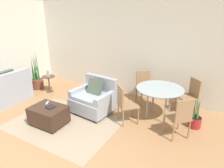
{
  "coord_description": "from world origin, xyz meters",
  "views": [
    {
      "loc": [
        2.58,
        -1.96,
        2.51
      ],
      "look_at": [
        0.34,
        2.06,
        0.75
      ],
      "focal_mm": 32.0,
      "sensor_mm": 36.0,
      "label": 1
    }
  ],
  "objects_px": {
    "dining_chair_far_left": "(144,85)",
    "dining_chair_near_right": "(180,115)",
    "picture_frame": "(48,73)",
    "ottoman": "(49,115)",
    "potted_plant": "(37,81)",
    "dining_chair_far_right": "(191,94)",
    "side_table": "(49,81)",
    "potted_plant_small": "(195,119)",
    "tv_remote_primary": "(47,103)",
    "dining_table": "(160,92)",
    "dining_chair_near_left": "(125,102)",
    "armchair": "(94,99)",
    "book_stack": "(50,107)"
  },
  "relations": [
    {
      "from": "tv_remote_primary",
      "to": "book_stack",
      "type": "bearing_deg",
      "value": -28.26
    },
    {
      "from": "ottoman",
      "to": "picture_frame",
      "type": "distance_m",
      "value": 2.02
    },
    {
      "from": "ottoman",
      "to": "dining_table",
      "type": "xyz_separation_m",
      "value": [
        2.09,
        1.52,
        0.44
      ]
    },
    {
      "from": "armchair",
      "to": "dining_chair_near_right",
      "type": "height_order",
      "value": "dining_chair_near_right"
    },
    {
      "from": "dining_table",
      "to": "dining_chair_near_right",
      "type": "bearing_deg",
      "value": -45.0
    },
    {
      "from": "book_stack",
      "to": "tv_remote_primary",
      "type": "height_order",
      "value": "book_stack"
    },
    {
      "from": "dining_chair_near_right",
      "to": "potted_plant",
      "type": "bearing_deg",
      "value": 173.85
    },
    {
      "from": "armchair",
      "to": "book_stack",
      "type": "distance_m",
      "value": 1.11
    },
    {
      "from": "picture_frame",
      "to": "dining_chair_far_left",
      "type": "height_order",
      "value": "dining_chair_far_left"
    },
    {
      "from": "armchair",
      "to": "side_table",
      "type": "xyz_separation_m",
      "value": [
        -1.97,
        0.39,
        0.02
      ]
    },
    {
      "from": "ottoman",
      "to": "potted_plant_small",
      "type": "distance_m",
      "value": 3.3
    },
    {
      "from": "ottoman",
      "to": "dining_table",
      "type": "relative_size",
      "value": 0.7
    },
    {
      "from": "dining_chair_far_right",
      "to": "potted_plant_small",
      "type": "bearing_deg",
      "value": -69.55
    },
    {
      "from": "dining_chair_far_right",
      "to": "side_table",
      "type": "bearing_deg",
      "value": -169.83
    },
    {
      "from": "dining_chair_near_left",
      "to": "dining_chair_far_left",
      "type": "relative_size",
      "value": 1.0
    },
    {
      "from": "potted_plant",
      "to": "potted_plant_small",
      "type": "xyz_separation_m",
      "value": [
        4.91,
        0.08,
        -0.08
      ]
    },
    {
      "from": "tv_remote_primary",
      "to": "potted_plant",
      "type": "height_order",
      "value": "potted_plant"
    },
    {
      "from": "armchair",
      "to": "picture_frame",
      "type": "distance_m",
      "value": 2.02
    },
    {
      "from": "armchair",
      "to": "side_table",
      "type": "height_order",
      "value": "armchair"
    },
    {
      "from": "tv_remote_primary",
      "to": "ottoman",
      "type": "bearing_deg",
      "value": -41.23
    },
    {
      "from": "tv_remote_primary",
      "to": "dining_table",
      "type": "height_order",
      "value": "dining_table"
    },
    {
      "from": "tv_remote_primary",
      "to": "side_table",
      "type": "relative_size",
      "value": 0.31
    },
    {
      "from": "ottoman",
      "to": "dining_chair_near_left",
      "type": "bearing_deg",
      "value": 31.7
    },
    {
      "from": "dining_chair_near_left",
      "to": "dining_chair_far_right",
      "type": "xyz_separation_m",
      "value": [
        1.23,
        1.23,
        0.0
      ]
    },
    {
      "from": "ottoman",
      "to": "dining_chair_far_right",
      "type": "bearing_deg",
      "value": 38.35
    },
    {
      "from": "armchair",
      "to": "tv_remote_primary",
      "type": "distance_m",
      "value": 1.13
    },
    {
      "from": "armchair",
      "to": "potted_plant",
      "type": "xyz_separation_m",
      "value": [
        -2.53,
        0.4,
        -0.07
      ]
    },
    {
      "from": "dining_chair_near_left",
      "to": "potted_plant",
      "type": "bearing_deg",
      "value": 171.69
    },
    {
      "from": "side_table",
      "to": "dining_chair_far_right",
      "type": "relative_size",
      "value": 0.57
    },
    {
      "from": "book_stack",
      "to": "potted_plant_small",
      "type": "xyz_separation_m",
      "value": [
        2.88,
        1.47,
        -0.25
      ]
    },
    {
      "from": "dining_table",
      "to": "dining_chair_far_right",
      "type": "bearing_deg",
      "value": 45.0
    },
    {
      "from": "dining_chair_near_right",
      "to": "picture_frame",
      "type": "bearing_deg",
      "value": 173.23
    },
    {
      "from": "dining_chair_near_right",
      "to": "ottoman",
      "type": "bearing_deg",
      "value": -161.37
    },
    {
      "from": "book_stack",
      "to": "side_table",
      "type": "relative_size",
      "value": 0.38
    },
    {
      "from": "dining_table",
      "to": "armchair",
      "type": "bearing_deg",
      "value": -161.43
    },
    {
      "from": "ottoman",
      "to": "book_stack",
      "type": "xyz_separation_m",
      "value": [
        0.06,
        0.03,
        0.2
      ]
    },
    {
      "from": "potted_plant",
      "to": "picture_frame",
      "type": "relative_size",
      "value": 6.6
    },
    {
      "from": "potted_plant",
      "to": "picture_frame",
      "type": "xyz_separation_m",
      "value": [
        0.56,
        -0.02,
        0.34
      ]
    },
    {
      "from": "tv_remote_primary",
      "to": "picture_frame",
      "type": "bearing_deg",
      "value": 134.77
    },
    {
      "from": "picture_frame",
      "to": "dining_chair_near_right",
      "type": "relative_size",
      "value": 0.22
    },
    {
      "from": "tv_remote_primary",
      "to": "picture_frame",
      "type": "distance_m",
      "value": 1.76
    },
    {
      "from": "dining_chair_far_left",
      "to": "dining_chair_near_left",
      "type": "bearing_deg",
      "value": -90.0
    },
    {
      "from": "tv_remote_primary",
      "to": "dining_chair_near_right",
      "type": "distance_m",
      "value": 2.97
    },
    {
      "from": "armchair",
      "to": "dining_chair_near_left",
      "type": "distance_m",
      "value": 0.94
    },
    {
      "from": "dining_chair_far_left",
      "to": "dining_chair_near_right",
      "type": "bearing_deg",
      "value": -45.0
    },
    {
      "from": "tv_remote_primary",
      "to": "dining_table",
      "type": "distance_m",
      "value": 2.65
    },
    {
      "from": "side_table",
      "to": "dining_chair_near_left",
      "type": "distance_m",
      "value": 2.93
    },
    {
      "from": "dining_chair_far_left",
      "to": "potted_plant_small",
      "type": "xyz_separation_m",
      "value": [
        1.46,
        -0.64,
        -0.33
      ]
    },
    {
      "from": "ottoman",
      "to": "potted_plant",
      "type": "relative_size",
      "value": 0.6
    },
    {
      "from": "picture_frame",
      "to": "potted_plant",
      "type": "bearing_deg",
      "value": 178.43
    }
  ]
}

